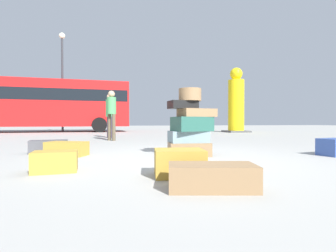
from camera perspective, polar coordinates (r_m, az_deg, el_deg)
The scene contains 13 objects.
ground_plane at distance 4.29m, azimuth 2.99°, elevation -7.33°, with size 80.00×80.00×0.00m, color #9E9E99.
suitcase_tower at distance 4.57m, azimuth 5.03°, elevation -0.37°, with size 0.86×0.61×1.21m.
suitcase_charcoal_left_side at distance 5.52m, azimuth -25.43°, elevation -4.24°, with size 0.69×0.33×0.25m, color #4C4C51.
suitcase_tan_behind_tower at distance 3.41m, azimuth -24.24°, elevation -7.35°, with size 0.51×0.35×0.26m, color #B28C33.
suitcase_brown_right_side at distance 2.36m, azimuth 9.95°, elevation -11.29°, with size 0.79×0.38×0.23m, color olive.
suitcase_tan_foreground_far at distance 2.88m, azimuth 2.59°, elevation -8.32°, with size 0.55×0.44×0.30m, color #B28C33.
suitcase_tan_white_trunk at distance 4.93m, azimuth -21.98°, elevation -4.81°, with size 0.70×0.36×0.26m, color #B28C33.
suitcase_navy_upright_blue at distance 5.52m, azimuth 33.56°, elevation -4.00°, with size 0.51×0.37×0.31m, color #334F99.
person_bearded_onlooker at distance 9.98m, azimuth -13.10°, elevation 3.18°, with size 0.30×0.32×1.70m.
person_tourist_with_camera at distance 8.53m, azimuth -12.71°, elevation 3.42°, with size 0.30×0.30×1.65m.
yellow_dummy_statue at distance 15.78m, azimuth 15.20°, elevation 4.91°, with size 1.33×1.33×3.90m.
parked_bus at distance 17.40m, azimuth -26.44°, elevation 4.82°, with size 10.40×3.12×3.15m.
lamp_post at distance 16.94m, azimuth -22.88°, elevation 12.18°, with size 0.36×0.36×6.04m.
Camera 1 is at (-1.12, -4.09, 0.61)m, focal length 26.85 mm.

